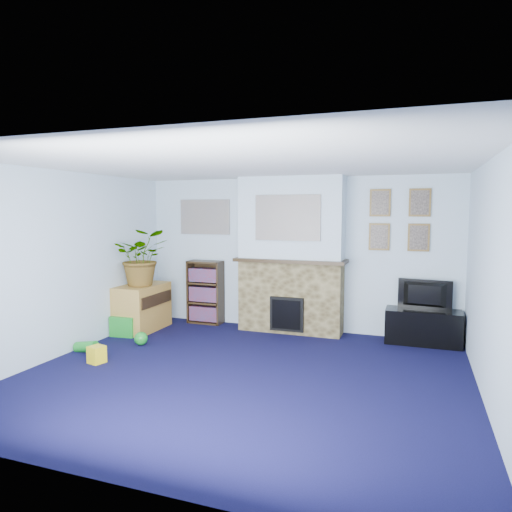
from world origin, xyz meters
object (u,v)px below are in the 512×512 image
at_px(television, 424,295).
at_px(sideboard, 142,308).
at_px(tv_stand, 423,328).
at_px(bookshelf, 206,293).

xyz_separation_m(television, sideboard, (-4.19, -0.69, -0.35)).
relative_size(tv_stand, television, 1.39).
relative_size(tv_stand, bookshelf, 0.98).
relative_size(television, sideboard, 0.79).
xyz_separation_m(tv_stand, sideboard, (-4.19, -0.67, 0.12)).
height_order(tv_stand, television, television).
bearing_deg(bookshelf, tv_stand, -1.27).
bearing_deg(television, bookshelf, 5.80).
bearing_deg(sideboard, tv_stand, 9.03).
distance_m(tv_stand, bookshelf, 3.45).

